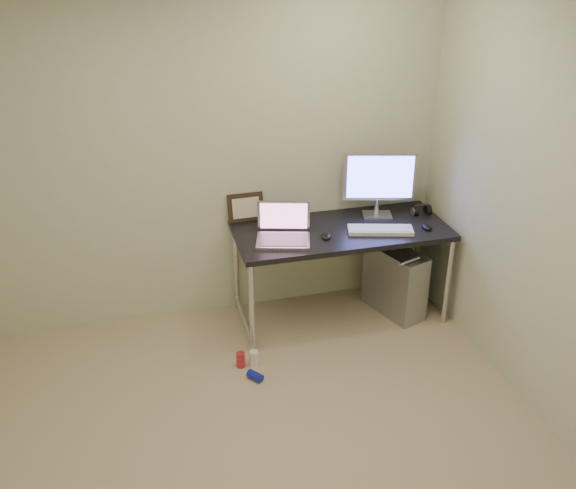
# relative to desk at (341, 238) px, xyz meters

# --- Properties ---
(floor) EXTENTS (3.50, 3.50, 0.00)m
(floor) POSITION_rel_desk_xyz_m (-0.91, -1.41, -0.67)
(floor) COLOR tan
(floor) RESTS_ON ground
(wall_back) EXTENTS (3.50, 0.02, 2.50)m
(wall_back) POSITION_rel_desk_xyz_m (-0.91, 0.34, 0.58)
(wall_back) COLOR beige
(wall_back) RESTS_ON ground
(wall_right) EXTENTS (0.02, 3.50, 2.50)m
(wall_right) POSITION_rel_desk_xyz_m (0.84, -1.41, 0.58)
(wall_right) COLOR beige
(wall_right) RESTS_ON ground
(desk) EXTENTS (1.58, 0.69, 0.75)m
(desk) POSITION_rel_desk_xyz_m (0.00, 0.00, 0.00)
(desk) COLOR black
(desk) RESTS_ON ground
(tower_computer) EXTENTS (0.38, 0.56, 0.57)m
(tower_computer) POSITION_rel_desk_xyz_m (0.44, -0.05, -0.40)
(tower_computer) COLOR #A2A2A6
(tower_computer) RESTS_ON ground
(cable_a) EXTENTS (0.01, 0.16, 0.69)m
(cable_a) POSITION_rel_desk_xyz_m (0.39, 0.29, -0.27)
(cable_a) COLOR black
(cable_a) RESTS_ON ground
(cable_b) EXTENTS (0.02, 0.11, 0.71)m
(cable_b) POSITION_rel_desk_xyz_m (0.48, 0.27, -0.29)
(cable_b) COLOR black
(cable_b) RESTS_ON ground
(can_red) EXTENTS (0.08, 0.08, 0.11)m
(can_red) POSITION_rel_desk_xyz_m (-0.87, -0.46, -0.61)
(can_red) COLOR red
(can_red) RESTS_ON ground
(can_white) EXTENTS (0.06, 0.06, 0.12)m
(can_white) POSITION_rel_desk_xyz_m (-0.78, -0.47, -0.61)
(can_white) COLOR white
(can_white) RESTS_ON ground
(can_blue) EXTENTS (0.11, 0.12, 0.06)m
(can_blue) POSITION_rel_desk_xyz_m (-0.80, -0.63, -0.64)
(can_blue) COLOR #131EA9
(can_blue) RESTS_ON ground
(laptop) EXTENTS (0.44, 0.40, 0.26)m
(laptop) POSITION_rel_desk_xyz_m (-0.46, -0.06, 0.14)
(laptop) COLOR silver
(laptop) RESTS_ON desk
(monitor) EXTENTS (0.53, 0.21, 0.51)m
(monitor) POSITION_rel_desk_xyz_m (0.34, 0.15, 0.38)
(monitor) COLOR silver
(monitor) RESTS_ON desk
(keyboard) EXTENTS (0.49, 0.27, 0.03)m
(keyboard) POSITION_rel_desk_xyz_m (0.25, -0.13, 0.09)
(keyboard) COLOR silver
(keyboard) RESTS_ON desk
(mouse_right) EXTENTS (0.08, 0.12, 0.04)m
(mouse_right) POSITION_rel_desk_xyz_m (0.61, -0.15, 0.10)
(mouse_right) COLOR black
(mouse_right) RESTS_ON desk
(mouse_left) EXTENTS (0.09, 0.13, 0.04)m
(mouse_left) POSITION_rel_desk_xyz_m (-0.16, -0.12, 0.10)
(mouse_left) COLOR black
(mouse_left) RESTS_ON desk
(headphones) EXTENTS (0.14, 0.09, 0.10)m
(headphones) POSITION_rel_desk_xyz_m (0.68, 0.10, 0.11)
(headphones) COLOR black
(headphones) RESTS_ON desk
(picture_frame) EXTENTS (0.27, 0.09, 0.22)m
(picture_frame) POSITION_rel_desk_xyz_m (-0.65, 0.32, 0.19)
(picture_frame) COLOR black
(picture_frame) RESTS_ON desk
(webcam) EXTENTS (0.05, 0.04, 0.13)m
(webcam) POSITION_rel_desk_xyz_m (-0.44, 0.23, 0.18)
(webcam) COLOR silver
(webcam) RESTS_ON desk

